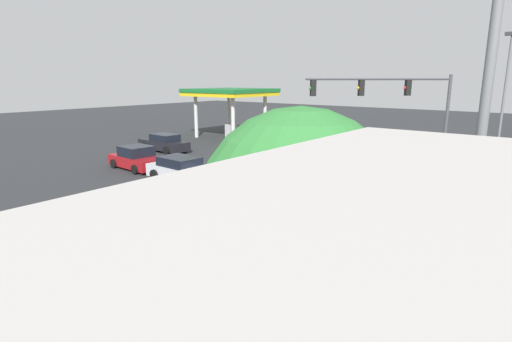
{
  "coord_description": "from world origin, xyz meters",
  "views": [
    {
      "loc": [
        -13.15,
        16.76,
        5.76
      ],
      "look_at": [
        0.0,
        0.0,
        0.84
      ],
      "focal_mm": 28.0,
      "sensor_mm": 36.0,
      "label": 1
    }
  ],
  "objects_px": {
    "car_0": "(457,249)",
    "street_light_pole_b": "(487,92)",
    "car_3": "(417,186)",
    "tree_corner_b": "(298,210)",
    "car_1": "(236,203)",
    "car_5": "(182,170)",
    "traffic_signal_mast": "(398,102)",
    "pedestrian": "(321,252)",
    "street_light_pole_a": "(505,90)",
    "car_4": "(137,158)",
    "car_6": "(164,143)"
  },
  "relations": [
    {
      "from": "traffic_signal_mast",
      "to": "car_3",
      "type": "relative_size",
      "value": 1.3
    },
    {
      "from": "street_light_pole_a",
      "to": "tree_corner_b",
      "type": "distance_m",
      "value": 23.97
    },
    {
      "from": "car_0",
      "to": "street_light_pole_b",
      "type": "bearing_deg",
      "value": -81.57
    },
    {
      "from": "street_light_pole_b",
      "to": "tree_corner_b",
      "type": "relative_size",
      "value": 1.77
    },
    {
      "from": "car_3",
      "to": "street_light_pole_b",
      "type": "height_order",
      "value": "street_light_pole_b"
    },
    {
      "from": "tree_corner_b",
      "to": "car_1",
      "type": "bearing_deg",
      "value": -42.74
    },
    {
      "from": "street_light_pole_a",
      "to": "car_4",
      "type": "bearing_deg",
      "value": 36.88
    },
    {
      "from": "traffic_signal_mast",
      "to": "car_5",
      "type": "relative_size",
      "value": 1.3
    },
    {
      "from": "street_light_pole_a",
      "to": "street_light_pole_b",
      "type": "xyz_separation_m",
      "value": [
        -2.32,
        22.08,
        0.49
      ]
    },
    {
      "from": "street_light_pole_b",
      "to": "car_1",
      "type": "bearing_deg",
      "value": -26.52
    },
    {
      "from": "car_5",
      "to": "street_light_pole_a",
      "type": "distance_m",
      "value": 20.39
    },
    {
      "from": "car_3",
      "to": "street_light_pole_a",
      "type": "relative_size",
      "value": 0.54
    },
    {
      "from": "car_4",
      "to": "car_5",
      "type": "relative_size",
      "value": 0.93
    },
    {
      "from": "traffic_signal_mast",
      "to": "street_light_pole_a",
      "type": "xyz_separation_m",
      "value": [
        -4.19,
        -7.02,
        0.53
      ]
    },
    {
      "from": "car_5",
      "to": "pedestrian",
      "type": "xyz_separation_m",
      "value": [
        -11.96,
        5.35,
        0.23
      ]
    },
    {
      "from": "car_0",
      "to": "car_1",
      "type": "height_order",
      "value": "car_1"
    },
    {
      "from": "car_6",
      "to": "tree_corner_b",
      "type": "height_order",
      "value": "tree_corner_b"
    },
    {
      "from": "car_3",
      "to": "street_light_pole_b",
      "type": "relative_size",
      "value": 0.49
    },
    {
      "from": "car_6",
      "to": "pedestrian",
      "type": "xyz_separation_m",
      "value": [
        -20.69,
        11.18,
        0.24
      ]
    },
    {
      "from": "car_5",
      "to": "car_6",
      "type": "height_order",
      "value": "car_5"
    },
    {
      "from": "traffic_signal_mast",
      "to": "tree_corner_b",
      "type": "bearing_deg",
      "value": 59.08
    },
    {
      "from": "car_6",
      "to": "pedestrian",
      "type": "relative_size",
      "value": 2.97
    },
    {
      "from": "car_0",
      "to": "street_light_pole_b",
      "type": "relative_size",
      "value": 0.44
    },
    {
      "from": "street_light_pole_a",
      "to": "pedestrian",
      "type": "bearing_deg",
      "value": 85.11
    },
    {
      "from": "car_6",
      "to": "street_light_pole_b",
      "type": "xyz_separation_m",
      "value": [
        -24.7,
        13.43,
        4.9
      ]
    },
    {
      "from": "car_1",
      "to": "car_3",
      "type": "bearing_deg",
      "value": -31.13
    },
    {
      "from": "pedestrian",
      "to": "street_light_pole_b",
      "type": "relative_size",
      "value": 0.17
    },
    {
      "from": "pedestrian",
      "to": "tree_corner_b",
      "type": "height_order",
      "value": "tree_corner_b"
    },
    {
      "from": "car_6",
      "to": "car_1",
      "type": "bearing_deg",
      "value": 152.89
    },
    {
      "from": "car_0",
      "to": "tree_corner_b",
      "type": "xyz_separation_m",
      "value": [
        1.15,
        7.49,
        3.0
      ]
    },
    {
      "from": "pedestrian",
      "to": "street_light_pole_b",
      "type": "xyz_separation_m",
      "value": [
        -4.01,
        2.25,
        4.66
      ]
    },
    {
      "from": "traffic_signal_mast",
      "to": "pedestrian",
      "type": "distance_m",
      "value": 13.55
    },
    {
      "from": "car_6",
      "to": "tree_corner_b",
      "type": "distance_m",
      "value": 27.31
    },
    {
      "from": "car_6",
      "to": "tree_corner_b",
      "type": "bearing_deg",
      "value": 148.34
    },
    {
      "from": "car_0",
      "to": "car_3",
      "type": "relative_size",
      "value": 0.91
    },
    {
      "from": "pedestrian",
      "to": "street_light_pole_b",
      "type": "height_order",
      "value": "street_light_pole_b"
    },
    {
      "from": "car_5",
      "to": "street_light_pole_a",
      "type": "bearing_deg",
      "value": 49.37
    },
    {
      "from": "street_light_pole_b",
      "to": "tree_corner_b",
      "type": "height_order",
      "value": "street_light_pole_b"
    },
    {
      "from": "car_0",
      "to": "car_1",
      "type": "bearing_deg",
      "value": -175.57
    },
    {
      "from": "car_3",
      "to": "street_light_pole_b",
      "type": "xyz_separation_m",
      "value": [
        -4.34,
        12.37,
        4.89
      ]
    },
    {
      "from": "tree_corner_b",
      "to": "car_6",
      "type": "bearing_deg",
      "value": -34.24
    },
    {
      "from": "car_6",
      "to": "street_light_pole_a",
      "type": "bearing_deg",
      "value": -156.28
    },
    {
      "from": "car_5",
      "to": "car_6",
      "type": "xyz_separation_m",
      "value": [
        8.73,
        -5.83,
        -0.01
      ]
    },
    {
      "from": "car_5",
      "to": "street_light_pole_b",
      "type": "height_order",
      "value": "street_light_pole_b"
    },
    {
      "from": "pedestrian",
      "to": "street_light_pole_a",
      "type": "distance_m",
      "value": 20.34
    },
    {
      "from": "car_5",
      "to": "car_0",
      "type": "bearing_deg",
      "value": -4.79
    },
    {
      "from": "car_0",
      "to": "car_6",
      "type": "height_order",
      "value": "car_6"
    },
    {
      "from": "car_6",
      "to": "street_light_pole_b",
      "type": "height_order",
      "value": "street_light_pole_b"
    },
    {
      "from": "traffic_signal_mast",
      "to": "pedestrian",
      "type": "height_order",
      "value": "traffic_signal_mast"
    },
    {
      "from": "car_0",
      "to": "car_5",
      "type": "relative_size",
      "value": 0.9
    }
  ]
}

